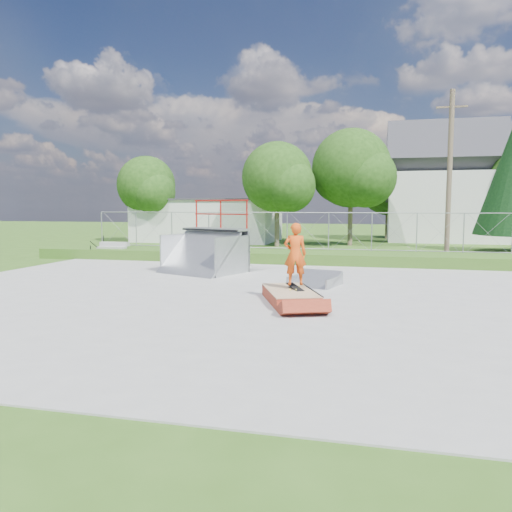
# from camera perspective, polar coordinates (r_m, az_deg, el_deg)

# --- Properties ---
(ground) EXTENTS (120.00, 120.00, 0.00)m
(ground) POSITION_cam_1_polar(r_m,az_deg,el_deg) (14.20, -3.98, -4.80)
(ground) COLOR #315618
(ground) RESTS_ON ground
(concrete_pad) EXTENTS (20.00, 16.00, 0.04)m
(concrete_pad) POSITION_cam_1_polar(r_m,az_deg,el_deg) (14.20, -3.98, -4.72)
(concrete_pad) COLOR gray
(concrete_pad) RESTS_ON ground
(grass_berm) EXTENTS (24.00, 3.00, 0.50)m
(grass_berm) POSITION_cam_1_polar(r_m,az_deg,el_deg) (23.31, 3.12, -0.04)
(grass_berm) COLOR #315618
(grass_berm) RESTS_ON ground
(grind_box) EXTENTS (1.98, 2.68, 0.36)m
(grind_box) POSITION_cam_1_polar(r_m,az_deg,el_deg) (13.44, 3.91, -4.62)
(grind_box) COLOR maroon
(grind_box) RESTS_ON concrete_pad
(quarter_pipe) EXTENTS (3.53, 3.28, 2.84)m
(quarter_pipe) POSITION_cam_1_polar(r_m,az_deg,el_deg) (19.28, -6.21, 2.21)
(quarter_pipe) COLOR #9A9DA2
(quarter_pipe) RESTS_ON concrete_pad
(flat_bank_ramp) EXTENTS (1.74, 1.81, 0.43)m
(flat_bank_ramp) POSITION_cam_1_polar(r_m,az_deg,el_deg) (16.28, 6.74, -2.71)
(flat_bank_ramp) COLOR #9A9DA2
(flat_bank_ramp) RESTS_ON concrete_pad
(skateboard) EXTENTS (0.62, 0.78, 0.13)m
(skateboard) POSITION_cam_1_polar(r_m,az_deg,el_deg) (13.53, 4.47, -3.59)
(skateboard) COLOR black
(skateboard) RESTS_ON grind_box
(skater) EXTENTS (0.68, 0.52, 1.67)m
(skater) POSITION_cam_1_polar(r_m,az_deg,el_deg) (13.42, 4.49, -0.07)
(skater) COLOR #DD4A12
(skater) RESTS_ON grind_box
(concrete_stairs) EXTENTS (1.50, 1.60, 0.80)m
(concrete_stairs) POSITION_cam_1_polar(r_m,az_deg,el_deg) (25.53, -16.33, 0.57)
(concrete_stairs) COLOR gray
(concrete_stairs) RESTS_ON ground
(chain_link_fence) EXTENTS (20.00, 0.06, 1.80)m
(chain_link_fence) POSITION_cam_1_polar(r_m,az_deg,el_deg) (24.21, 3.57, 2.90)
(chain_link_fence) COLOR gray
(chain_link_fence) RESTS_ON grass_berm
(utility_building_flat) EXTENTS (10.00, 6.00, 3.00)m
(utility_building_flat) POSITION_cam_1_polar(r_m,az_deg,el_deg) (37.38, -5.44, 4.03)
(utility_building_flat) COLOR beige
(utility_building_flat) RESTS_ON ground
(gable_house) EXTENTS (8.40, 6.08, 8.94)m
(gable_house) POSITION_cam_1_polar(r_m,az_deg,el_deg) (39.61, 20.75, 7.16)
(gable_house) COLOR beige
(gable_house) RESTS_ON ground
(utility_pole) EXTENTS (0.24, 0.24, 8.00)m
(utility_pole) POSITION_cam_1_polar(r_m,az_deg,el_deg) (25.55, 21.23, 8.51)
(utility_pole) COLOR brown
(utility_pole) RESTS_ON ground
(tree_left_near) EXTENTS (4.76, 4.48, 6.65)m
(tree_left_near) POSITION_cam_1_polar(r_m,az_deg,el_deg) (31.75, 2.82, 8.70)
(tree_left_near) COLOR brown
(tree_left_near) RESTS_ON ground
(tree_center) EXTENTS (5.44, 5.12, 7.60)m
(tree_center) POSITION_cam_1_polar(r_m,az_deg,el_deg) (33.22, 11.30, 9.51)
(tree_center) COLOR brown
(tree_center) RESTS_ON ground
(tree_left_far) EXTENTS (4.42, 4.16, 6.18)m
(tree_left_far) POSITION_cam_1_polar(r_m,az_deg,el_deg) (36.84, -12.19, 7.69)
(tree_left_far) COLOR brown
(tree_left_far) RESTS_ON ground
(tree_back_mid) EXTENTS (4.08, 3.84, 5.70)m
(tree_back_mid) POSITION_cam_1_polar(r_m,az_deg,el_deg) (41.18, 15.16, 6.98)
(tree_back_mid) COLOR brown
(tree_back_mid) RESTS_ON ground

